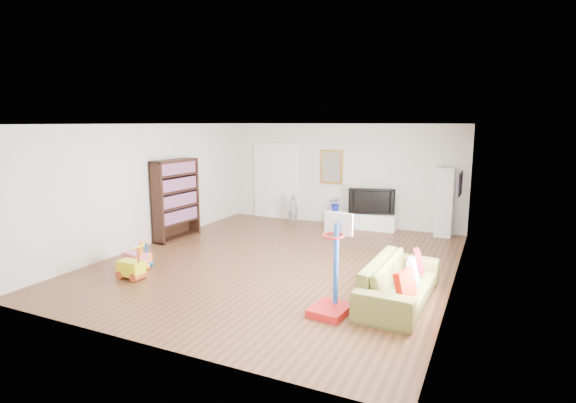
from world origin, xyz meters
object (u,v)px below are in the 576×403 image
at_px(bookshelf, 176,200).
at_px(sofa, 400,281).
at_px(media_console, 362,221).
at_px(basketball_hoop, 331,265).

xyz_separation_m(bookshelf, sofa, (5.56, -1.61, -0.62)).
relative_size(media_console, sofa, 0.80).
bearing_deg(basketball_hoop, media_console, 107.55).
bearing_deg(basketball_hoop, sofa, 54.48).
height_order(media_console, bookshelf, bookshelf).
bearing_deg(sofa, media_console, 24.43).
height_order(bookshelf, basketball_hoop, bookshelf).
bearing_deg(bookshelf, basketball_hoop, -24.82).
distance_m(bookshelf, sofa, 5.82).
xyz_separation_m(media_console, bookshelf, (-3.70, -2.88, 0.74)).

